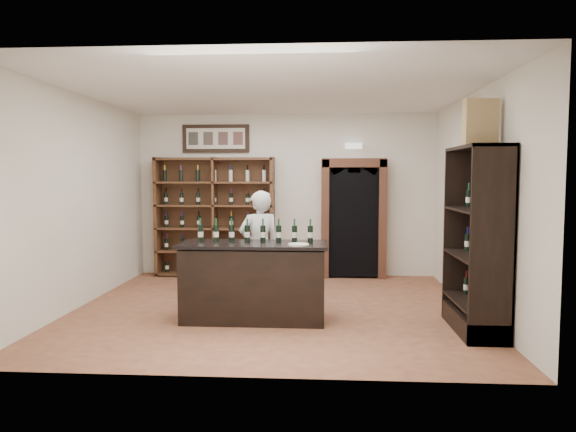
% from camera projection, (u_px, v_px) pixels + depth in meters
% --- Properties ---
extents(floor, '(5.50, 5.50, 0.00)m').
position_uv_depth(floor, '(274.00, 308.00, 7.20)').
color(floor, '#95623B').
rests_on(floor, ground).
extents(ceiling, '(5.50, 5.50, 0.00)m').
position_uv_depth(ceiling, '(273.00, 91.00, 6.97)').
color(ceiling, white).
rests_on(ceiling, wall_back).
extents(wall_back, '(5.50, 0.04, 3.00)m').
position_uv_depth(wall_back, '(286.00, 195.00, 9.57)').
color(wall_back, silver).
rests_on(wall_back, ground).
extents(wall_left, '(0.04, 5.00, 3.00)m').
position_uv_depth(wall_left, '(80.00, 201.00, 7.26)').
color(wall_left, silver).
rests_on(wall_left, ground).
extents(wall_right, '(0.04, 5.00, 3.00)m').
position_uv_depth(wall_right, '(476.00, 202.00, 6.91)').
color(wall_right, silver).
rests_on(wall_right, ground).
extents(wine_shelf, '(2.20, 0.38, 2.20)m').
position_uv_depth(wine_shelf, '(215.00, 217.00, 9.52)').
color(wine_shelf, '#522A1C').
rests_on(wine_shelf, ground).
extents(framed_picture, '(1.25, 0.04, 0.52)m').
position_uv_depth(framed_picture, '(216.00, 139.00, 9.54)').
color(framed_picture, black).
rests_on(framed_picture, wall_back).
extents(arched_doorway, '(1.17, 0.35, 2.17)m').
position_uv_depth(arched_doorway, '(353.00, 215.00, 9.35)').
color(arched_doorway, black).
rests_on(arched_doorway, ground).
extents(emergency_light, '(0.30, 0.10, 0.10)m').
position_uv_depth(emergency_light, '(354.00, 146.00, 9.34)').
color(emergency_light, white).
rests_on(emergency_light, wall_back).
extents(tasting_counter, '(1.88, 0.78, 1.00)m').
position_uv_depth(tasting_counter, '(254.00, 282.00, 6.58)').
color(tasting_counter, black).
rests_on(tasting_counter, ground).
extents(counter_bottle_0, '(0.07, 0.07, 0.30)m').
position_uv_depth(counter_bottle_0, '(201.00, 233.00, 6.72)').
color(counter_bottle_0, black).
rests_on(counter_bottle_0, tasting_counter).
extents(counter_bottle_1, '(0.07, 0.07, 0.30)m').
position_uv_depth(counter_bottle_1, '(216.00, 233.00, 6.71)').
color(counter_bottle_1, black).
rests_on(counter_bottle_1, tasting_counter).
extents(counter_bottle_2, '(0.07, 0.07, 0.30)m').
position_uv_depth(counter_bottle_2, '(232.00, 233.00, 6.69)').
color(counter_bottle_2, black).
rests_on(counter_bottle_2, tasting_counter).
extents(counter_bottle_3, '(0.07, 0.07, 0.30)m').
position_uv_depth(counter_bottle_3, '(247.00, 233.00, 6.68)').
color(counter_bottle_3, black).
rests_on(counter_bottle_3, tasting_counter).
extents(counter_bottle_4, '(0.07, 0.07, 0.30)m').
position_uv_depth(counter_bottle_4, '(263.00, 233.00, 6.67)').
color(counter_bottle_4, black).
rests_on(counter_bottle_4, tasting_counter).
extents(counter_bottle_5, '(0.07, 0.07, 0.30)m').
position_uv_depth(counter_bottle_5, '(279.00, 233.00, 6.66)').
color(counter_bottle_5, black).
rests_on(counter_bottle_5, tasting_counter).
extents(counter_bottle_6, '(0.07, 0.07, 0.30)m').
position_uv_depth(counter_bottle_6, '(294.00, 234.00, 6.64)').
color(counter_bottle_6, black).
rests_on(counter_bottle_6, tasting_counter).
extents(counter_bottle_7, '(0.07, 0.07, 0.30)m').
position_uv_depth(counter_bottle_7, '(310.00, 234.00, 6.63)').
color(counter_bottle_7, black).
rests_on(counter_bottle_7, tasting_counter).
extents(side_cabinet, '(0.48, 1.20, 2.20)m').
position_uv_depth(side_cabinet, '(478.00, 269.00, 6.09)').
color(side_cabinet, black).
rests_on(side_cabinet, ground).
extents(shopkeeper, '(0.71, 0.60, 1.64)m').
position_uv_depth(shopkeeper, '(259.00, 248.00, 7.32)').
color(shopkeeper, silver).
rests_on(shopkeeper, ground).
extents(plate, '(0.26, 0.26, 0.02)m').
position_uv_depth(plate, '(298.00, 245.00, 6.29)').
color(plate, silver).
rests_on(plate, tasting_counter).
extents(wine_crate, '(0.39, 0.18, 0.54)m').
position_uv_depth(wine_crate, '(480.00, 122.00, 5.93)').
color(wine_crate, tan).
rests_on(wine_crate, side_cabinet).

